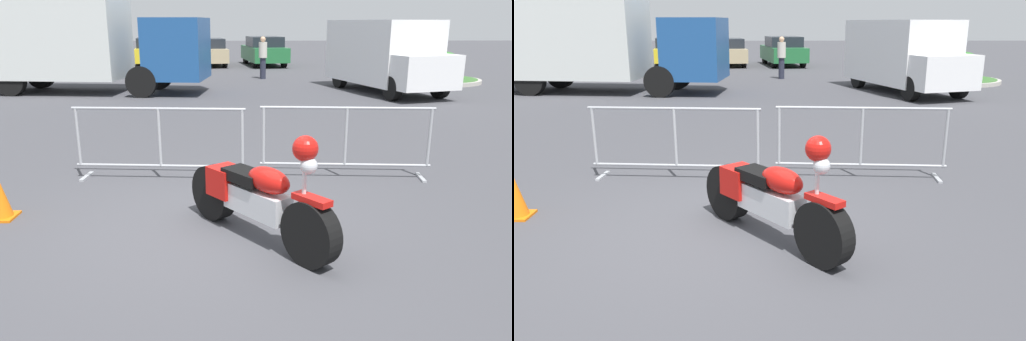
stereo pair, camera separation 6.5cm
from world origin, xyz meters
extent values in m
plane|color=#424247|center=(0.00, 0.00, 0.00)|extent=(120.00, 120.00, 0.00)
cylinder|color=black|center=(1.09, -0.76, 0.32)|extent=(0.55, 0.62, 0.65)
cylinder|color=black|center=(0.11, 0.46, 0.32)|extent=(0.55, 0.62, 0.65)
cube|color=silver|center=(0.60, -0.15, 0.43)|extent=(0.72, 0.81, 0.28)
ellipsoid|color=red|center=(0.71, -0.29, 0.71)|extent=(0.56, 0.61, 0.26)
cube|color=black|center=(0.49, -0.01, 0.67)|extent=(0.55, 0.59, 0.12)
cube|color=red|center=(0.27, 0.26, 0.53)|extent=(0.48, 0.49, 0.32)
cube|color=red|center=(1.09, -0.76, 0.67)|extent=(0.36, 0.40, 0.06)
cylinder|color=silver|center=(1.03, -0.68, 0.80)|extent=(0.06, 0.06, 0.46)
sphere|color=silver|center=(1.06, -0.72, 0.98)|extent=(0.16, 0.16, 0.16)
sphere|color=red|center=(1.03, -0.68, 1.13)|extent=(0.24, 0.24, 0.24)
cylinder|color=#9EA0A5|center=(-0.77, 2.05, 1.05)|extent=(2.52, 0.23, 0.04)
cylinder|color=#9EA0A5|center=(-0.77, 2.05, 0.20)|extent=(2.52, 0.23, 0.04)
cylinder|color=#9EA0A5|center=(-1.97, 2.14, 0.62)|extent=(0.05, 0.05, 0.85)
cylinder|color=#9EA0A5|center=(-0.77, 2.05, 0.62)|extent=(0.05, 0.05, 0.85)
cylinder|color=#9EA0A5|center=(0.44, 1.96, 0.62)|extent=(0.05, 0.05, 0.85)
cube|color=#9EA0A5|center=(-1.90, 2.13, 0.01)|extent=(0.09, 0.44, 0.03)
cube|color=#9EA0A5|center=(0.37, 1.96, 0.01)|extent=(0.09, 0.44, 0.03)
cylinder|color=#9EA0A5|center=(1.97, 2.05, 1.05)|extent=(2.52, 0.23, 0.04)
cylinder|color=#9EA0A5|center=(1.97, 2.05, 0.20)|extent=(2.52, 0.23, 0.04)
cylinder|color=#9EA0A5|center=(0.76, 2.14, 0.62)|extent=(0.05, 0.05, 0.85)
cylinder|color=#9EA0A5|center=(1.97, 2.05, 0.62)|extent=(0.05, 0.05, 0.85)
cylinder|color=#9EA0A5|center=(3.17, 1.96, 0.62)|extent=(0.05, 0.05, 0.85)
cube|color=#9EA0A5|center=(0.83, 2.13, 0.01)|extent=(0.09, 0.44, 0.03)
cube|color=#9EA0A5|center=(3.10, 1.96, 0.01)|extent=(0.09, 0.44, 0.03)
cube|color=silver|center=(-5.93, 11.80, 1.73)|extent=(5.21, 2.81, 2.50)
cube|color=#1E4C8C|center=(-1.66, 11.35, 1.43)|extent=(2.02, 2.36, 1.90)
cylinder|color=black|center=(-2.48, 12.41, 0.48)|extent=(0.98, 0.38, 0.96)
cylinder|color=black|center=(-2.68, 10.48, 0.48)|extent=(0.98, 0.38, 0.96)
cylinder|color=black|center=(-6.68, 12.85, 0.48)|extent=(0.98, 0.38, 0.96)
cylinder|color=black|center=(-6.88, 10.93, 0.48)|extent=(0.98, 0.38, 0.96)
cube|color=white|center=(5.04, 11.85, 1.31)|extent=(3.12, 4.51, 2.00)
cube|color=white|center=(5.77, 9.46, 0.84)|extent=(2.08, 1.42, 1.00)
cylinder|color=black|center=(6.46, 10.09, 0.36)|extent=(0.44, 0.76, 0.72)
cylinder|color=black|center=(4.85, 9.59, 0.36)|extent=(0.44, 0.76, 0.72)
cylinder|color=black|center=(5.49, 13.24, 0.36)|extent=(0.44, 0.76, 0.72)
cylinder|color=black|center=(3.88, 12.75, 0.36)|extent=(0.44, 0.76, 0.72)
cube|color=white|center=(-10.36, 22.29, 0.58)|extent=(2.29, 4.30, 0.66)
cube|color=#1E232B|center=(-10.34, 22.15, 1.15)|extent=(1.84, 2.31, 0.47)
cylinder|color=black|center=(-11.26, 23.47, 0.30)|extent=(0.30, 0.63, 0.61)
cylinder|color=black|center=(-9.88, 23.69, 0.30)|extent=(0.30, 0.63, 0.61)
cylinder|color=black|center=(-10.84, 20.89, 0.30)|extent=(0.30, 0.63, 0.61)
cylinder|color=black|center=(-9.46, 21.11, 0.30)|extent=(0.30, 0.63, 0.61)
cube|color=black|center=(-7.38, 22.67, 0.61)|extent=(2.42, 4.55, 0.70)
cube|color=#1E232B|center=(-7.36, 22.52, 1.22)|extent=(1.95, 2.44, 0.50)
cylinder|color=black|center=(-8.33, 23.91, 0.32)|extent=(0.32, 0.67, 0.64)
cylinder|color=black|center=(-6.87, 24.15, 0.32)|extent=(0.32, 0.67, 0.64)
cylinder|color=black|center=(-7.89, 21.18, 0.32)|extent=(0.32, 0.67, 0.64)
cylinder|color=black|center=(-6.43, 21.42, 0.32)|extent=(0.32, 0.67, 0.64)
cube|color=yellow|center=(-4.40, 22.47, 0.61)|extent=(2.40, 4.50, 0.70)
cube|color=#1E232B|center=(-4.38, 22.33, 1.20)|extent=(1.93, 2.42, 0.50)
cylinder|color=black|center=(-5.34, 23.71, 0.32)|extent=(0.32, 0.66, 0.64)
cylinder|color=black|center=(-3.90, 23.94, 0.32)|extent=(0.32, 0.66, 0.64)
cylinder|color=black|center=(-4.90, 21.01, 0.32)|extent=(0.32, 0.66, 0.64)
cylinder|color=black|center=(-3.46, 21.24, 0.32)|extent=(0.32, 0.66, 0.64)
cube|color=tan|center=(-1.42, 22.34, 0.59)|extent=(2.35, 4.40, 0.68)
cube|color=#1E232B|center=(-1.40, 22.20, 1.18)|extent=(1.89, 2.36, 0.49)
cylinder|color=black|center=(-2.34, 23.55, 0.31)|extent=(0.31, 0.65, 0.62)
cylinder|color=black|center=(-0.93, 23.78, 0.31)|extent=(0.31, 0.65, 0.62)
cylinder|color=black|center=(-1.91, 20.91, 0.31)|extent=(0.31, 0.65, 0.62)
cylinder|color=black|center=(-0.50, 21.13, 0.31)|extent=(0.31, 0.65, 0.62)
cube|color=#236B38|center=(1.56, 22.36, 0.63)|extent=(2.50, 4.69, 0.73)
cube|color=#1E232B|center=(1.59, 22.21, 1.26)|extent=(2.01, 2.52, 0.52)
cylinder|color=black|center=(0.58, 23.65, 0.33)|extent=(0.33, 0.69, 0.66)
cylinder|color=black|center=(2.09, 23.89, 0.33)|extent=(0.33, 0.69, 0.66)
cylinder|color=black|center=(1.03, 20.83, 0.33)|extent=(0.33, 0.69, 0.66)
cylinder|color=black|center=(2.54, 21.07, 0.33)|extent=(0.33, 0.69, 0.66)
cylinder|color=#262838|center=(1.25, 15.70, 0.42)|extent=(0.32, 0.32, 0.85)
cylinder|color=beige|center=(1.25, 15.70, 1.16)|extent=(0.46, 0.46, 0.62)
sphere|color=tan|center=(1.25, 15.70, 1.58)|extent=(0.22, 0.22, 0.22)
cylinder|color=#ADA89E|center=(7.86, 14.40, 0.07)|extent=(3.52, 3.52, 0.14)
cylinder|color=#38662D|center=(7.86, 14.40, 0.15)|extent=(3.23, 3.23, 0.02)
sphere|color=#33702D|center=(8.27, 14.38, 0.61)|extent=(1.10, 1.10, 1.10)
sphere|color=#33702D|center=(6.92, 14.32, 0.56)|extent=(0.98, 0.98, 0.98)
cube|color=orange|center=(-2.43, 0.52, 0.01)|extent=(0.34, 0.34, 0.03)
cone|color=orange|center=(-2.43, 0.52, 0.31)|extent=(0.28, 0.28, 0.56)
camera|label=1|loc=(0.47, -5.08, 2.24)|focal=35.00mm
camera|label=2|loc=(0.54, -5.09, 2.24)|focal=35.00mm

